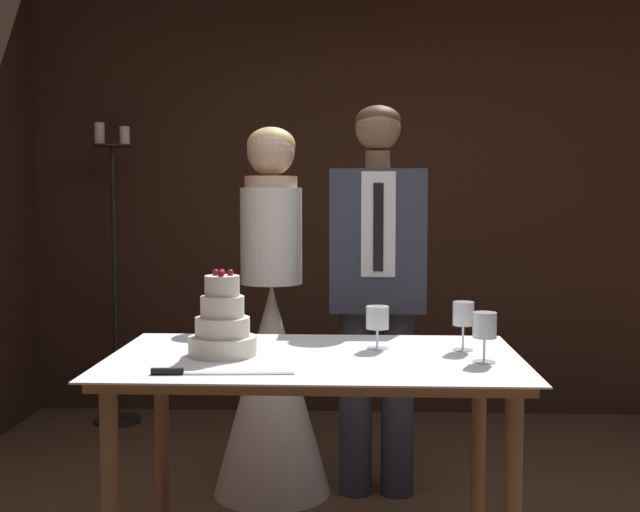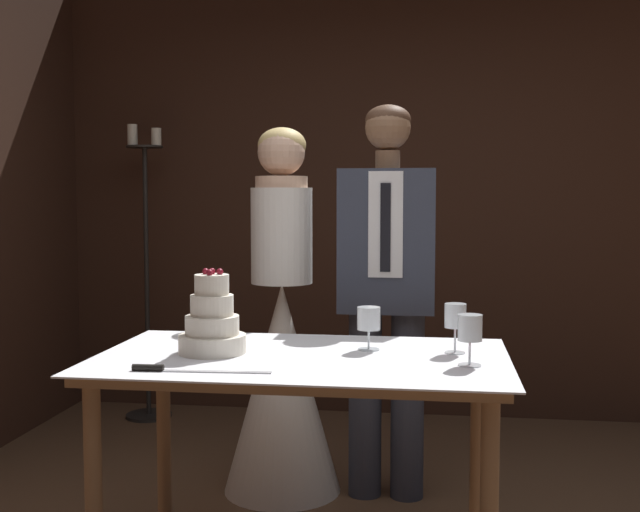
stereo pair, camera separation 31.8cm
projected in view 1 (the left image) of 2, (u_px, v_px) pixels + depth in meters
The scene contains 10 objects.
wall_back at pixel (368, 194), 5.04m from camera, with size 4.44×0.12×2.76m, color #382116.
cake_table at pixel (315, 383), 2.77m from camera, with size 1.42×0.85×0.82m.
tiered_cake at pixel (222, 326), 2.77m from camera, with size 0.24×0.24×0.30m.
cake_knife at pixel (195, 372), 2.48m from camera, with size 0.44×0.05×0.02m.
wine_glass_near at pixel (378, 319), 2.88m from camera, with size 0.08×0.08×0.16m.
wine_glass_middle at pixel (463, 316), 2.85m from camera, with size 0.08×0.08×0.18m.
wine_glass_far at pixel (484, 328), 2.65m from camera, with size 0.08×0.08×0.17m.
bride at pixel (272, 359), 3.67m from camera, with size 0.54×0.54×1.68m.
groom at pixel (377, 279), 3.62m from camera, with size 0.43×0.25×1.77m.
candle_stand at pixel (115, 287), 4.79m from camera, with size 0.28×0.28×1.80m.
Camera 1 is at (-0.08, -2.61, 1.37)m, focal length 45.00 mm.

